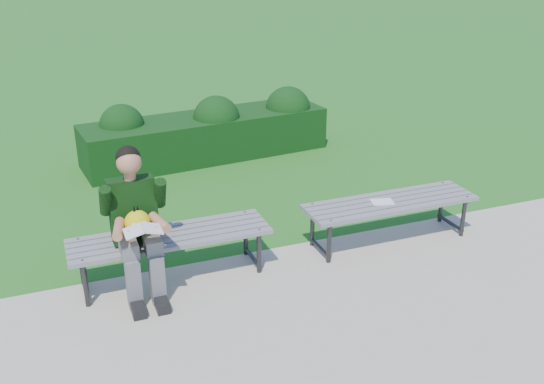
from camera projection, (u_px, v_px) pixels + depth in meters
The scene contains 7 objects.
ground at pixel (261, 252), 6.11m from camera, with size 80.00×80.00×0.00m.
walkway at pixel (341, 354), 4.60m from camera, with size 30.00×3.50×0.02m.
hedge at pixel (211, 131), 8.64m from camera, with size 3.56×1.24×0.91m.
bench_left at pixel (170, 240), 5.46m from camera, with size 1.80×0.50×0.46m.
bench_right at pixel (390, 206), 6.16m from camera, with size 1.80×0.50×0.46m.
seated_boy at pixel (136, 219), 5.16m from camera, with size 0.56×0.76×1.31m.
paper_sheet at pixel (382, 202), 6.10m from camera, with size 0.25×0.21×0.01m.
Camera 1 is at (-1.86, -5.06, 2.94)m, focal length 40.00 mm.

